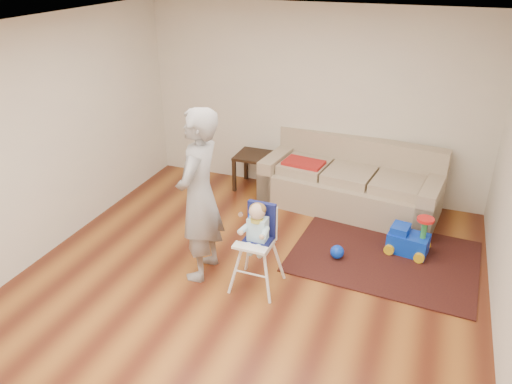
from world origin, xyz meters
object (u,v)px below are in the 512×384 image
(side_table, at_px, (255,171))
(adult, at_px, (199,196))
(toy_ball, at_px, (337,252))
(high_chair, at_px, (257,247))
(sofa, at_px, (350,178))
(ride_on_toy, at_px, (409,233))

(side_table, height_order, adult, adult)
(toy_ball, bearing_deg, high_chair, -130.89)
(sofa, distance_m, high_chair, 2.24)
(high_chair, relative_size, adult, 0.52)
(ride_on_toy, bearing_deg, high_chair, -130.79)
(toy_ball, distance_m, high_chair, 1.15)
(side_table, bearing_deg, ride_on_toy, -24.60)
(side_table, relative_size, toy_ball, 3.27)
(side_table, distance_m, ride_on_toy, 2.63)
(side_table, xyz_separation_m, adult, (0.25, -2.32, 0.70))
(sofa, bearing_deg, ride_on_toy, -37.99)
(side_table, relative_size, adult, 0.28)
(side_table, distance_m, toy_ball, 2.23)
(sofa, relative_size, side_table, 4.70)
(toy_ball, xyz_separation_m, adult, (-1.37, -0.79, 0.87))
(ride_on_toy, relative_size, toy_ball, 3.10)
(side_table, bearing_deg, sofa, -6.81)
(ride_on_toy, bearing_deg, sofa, 143.64)
(sofa, distance_m, side_table, 1.51)
(high_chair, height_order, adult, adult)
(side_table, xyz_separation_m, high_chair, (0.92, -2.34, 0.22))
(toy_ball, height_order, high_chair, high_chair)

